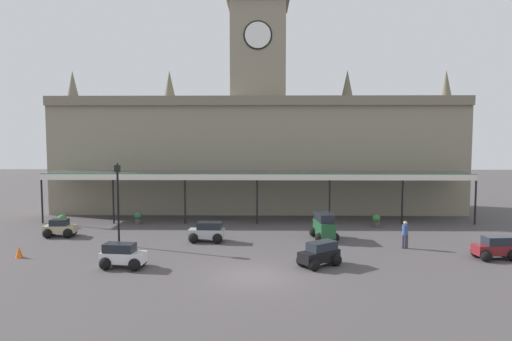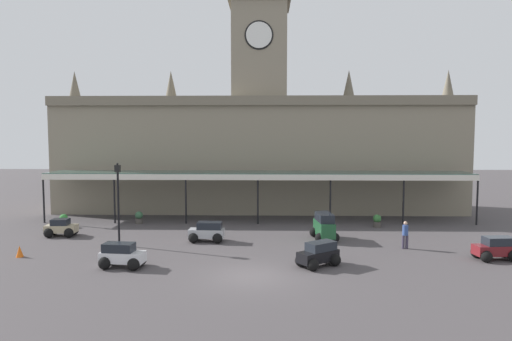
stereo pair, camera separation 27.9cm
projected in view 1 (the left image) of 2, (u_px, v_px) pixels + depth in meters
ground_plane at (254, 276)px, 21.54m from camera, size 140.00×140.00×0.00m
station_building at (258, 145)px, 40.89m from camera, size 36.10×6.94×19.57m
entrance_canopy at (257, 174)px, 35.38m from camera, size 33.66×3.26×3.92m
car_maroon_estate at (495, 249)px, 24.47m from camera, size 2.33×1.70×1.27m
car_white_estate at (123, 257)px, 22.86m from camera, size 2.33×1.69×1.27m
car_green_van at (324, 227)px, 29.11m from camera, size 1.77×2.49×1.77m
car_black_estate at (320, 255)px, 23.17m from camera, size 2.42×2.28×1.27m
car_beige_sedan at (60, 229)px, 29.99m from camera, size 2.09×1.59×1.19m
car_silver_estate at (207, 233)px, 28.55m from camera, size 2.29×1.60×1.27m
pedestrian_crossing_forecourt at (405, 233)px, 26.83m from camera, size 0.39×0.34×1.67m
victorian_lamppost at (118, 195)px, 27.28m from camera, size 0.30×0.30×5.15m
traffic_cone at (19, 252)px, 24.79m from camera, size 0.40×0.40×0.64m
planter_near_kerb at (138, 218)px, 34.36m from camera, size 0.60×0.60×0.96m
planter_by_canopy at (62, 221)px, 33.10m from camera, size 0.60×0.60×0.96m
planter_forecourt_centre at (376, 221)px, 33.16m from camera, size 0.60×0.60×0.96m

